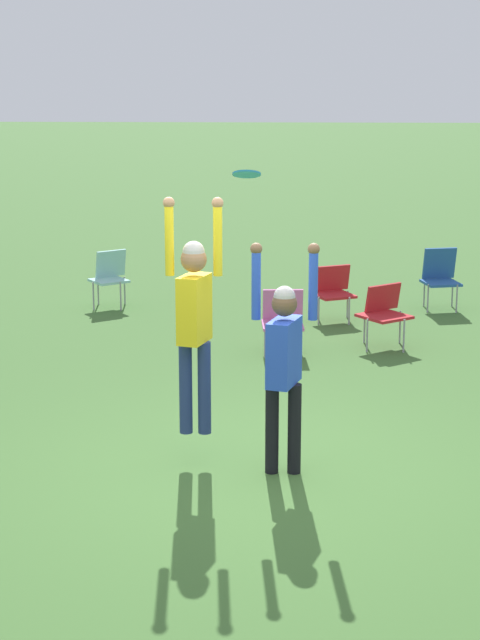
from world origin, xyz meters
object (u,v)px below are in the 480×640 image
(camping_chair_5, at_px, (283,317))
(camping_chair_0, at_px, (384,310))
(camping_chair_1, at_px, (440,274))
(camping_chair_3, at_px, (110,274))
(camping_chair_4, at_px, (333,289))
(person_jumping, at_px, (194,310))
(person_defending, at_px, (284,354))
(frisbee, at_px, (247,174))

(camping_chair_5, bearing_deg, camping_chair_0, -169.18)
(camping_chair_1, xyz_separation_m, camping_chair_3, (-4.95, -0.07, -0.02))
(camping_chair_0, xyz_separation_m, camping_chair_4, (-0.59, 1.44, -0.03))
(person_jumping, height_order, camping_chair_5, person_jumping)
(camping_chair_1, relative_size, camping_chair_3, 1.07)
(person_defending, distance_m, frisbee, 1.60)
(camping_chair_0, bearing_deg, camping_chair_4, -104.59)
(person_defending, relative_size, frisbee, 8.60)
(camping_chair_0, distance_m, camping_chair_1, 2.48)
(person_defending, relative_size, camping_chair_3, 2.48)
(camping_chair_0, bearing_deg, camping_chair_3, -65.95)
(frisbee, xyz_separation_m, camping_chair_0, (1.62, 4.49, -2.19))
(camping_chair_5, bearing_deg, camping_chair_1, -135.83)
(frisbee, xyz_separation_m, camping_chair_3, (-2.29, 6.68, -2.17))
(person_defending, relative_size, camping_chair_1, 2.31)
(person_defending, bearing_deg, person_jumping, -90.00)
(camping_chair_1, bearing_deg, camping_chair_0, 52.22)
(frisbee, bearing_deg, camping_chair_3, 108.95)
(person_defending, distance_m, camping_chair_5, 4.21)
(person_jumping, height_order, camping_chair_1, person_jumping)
(camping_chair_5, bearing_deg, person_defending, 86.45)
(camping_chair_0, relative_size, camping_chair_4, 1.09)
(camping_chair_1, distance_m, camping_chair_4, 1.82)
(camping_chair_3, bearing_deg, camping_chair_1, 144.85)
(person_jumping, distance_m, person_defending, 0.90)
(camping_chair_0, height_order, camping_chair_3, camping_chair_3)
(frisbee, distance_m, camping_chair_4, 6.41)
(person_jumping, xyz_separation_m, camping_chair_0, (2.10, 4.25, -0.95))
(person_defending, bearing_deg, camping_chair_4, -169.32)
(camping_chair_3, bearing_deg, person_jumping, 69.82)
(frisbee, relative_size, camping_chair_0, 0.29)
(person_jumping, bearing_deg, person_defending, -90.00)
(frisbee, xyz_separation_m, camping_chair_1, (2.66, 6.75, -2.15))
(camping_chair_0, distance_m, camping_chair_5, 1.35)
(camping_chair_0, bearing_deg, camping_chair_5, -22.21)
(person_jumping, relative_size, camping_chair_0, 2.58)
(camping_chair_3, relative_size, camping_chair_4, 1.09)
(person_jumping, distance_m, camping_chair_1, 7.28)
(camping_chair_4, height_order, camping_chair_5, camping_chair_5)
(person_defending, distance_m, camping_chair_0, 4.72)
(camping_chair_4, bearing_deg, camping_chair_5, 43.37)
(person_jumping, xyz_separation_m, camping_chair_1, (3.13, 6.50, -0.91))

